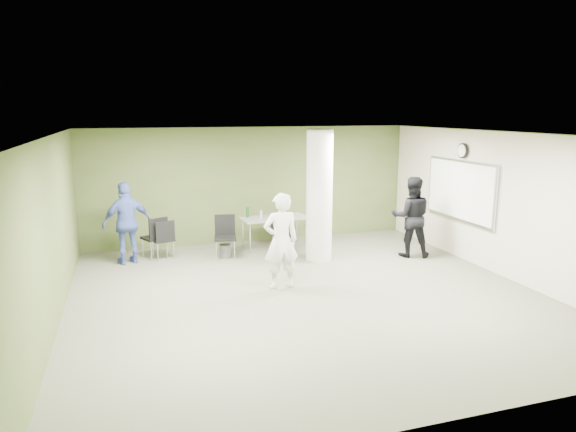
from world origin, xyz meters
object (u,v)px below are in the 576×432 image
object	(u,v)px
man_black	(411,217)
man_blue	(127,223)
woman_white	(281,241)
folding_table	(273,219)
chair_back_left	(156,234)

from	to	relation	value
man_black	man_blue	world-z (taller)	man_black
woman_white	folding_table	bearing A→B (deg)	-103.57
folding_table	chair_back_left	xyz separation A→B (m)	(-2.69, -0.13, -0.14)
chair_back_left	man_black	size ratio (longest dim) A/B	0.52
man_black	man_blue	bearing A→B (deg)	10.38
folding_table	man_black	xyz separation A→B (m)	(2.70, -1.61, 0.21)
folding_table	woman_white	bearing A→B (deg)	-108.37
chair_back_left	man_blue	distance (m)	0.69
folding_table	man_blue	distance (m)	3.29
chair_back_left	woman_white	distance (m)	3.35
man_blue	chair_back_left	bearing A→B (deg)	-178.82
woman_white	man_black	xyz separation A→B (m)	(3.34, 1.15, 0.01)
chair_back_left	man_black	bearing A→B (deg)	139.78
woman_white	man_blue	world-z (taller)	woman_white
folding_table	woman_white	world-z (taller)	woman_white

